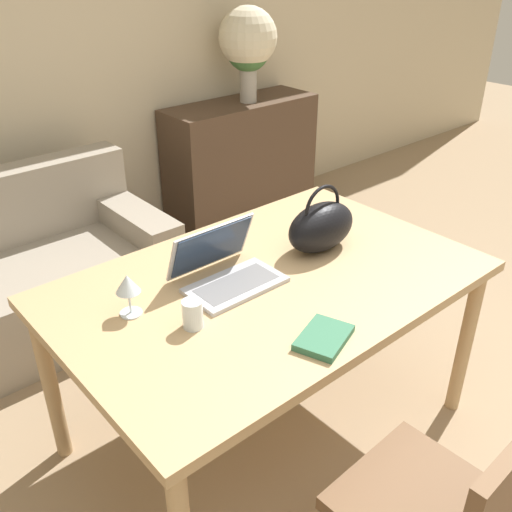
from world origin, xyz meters
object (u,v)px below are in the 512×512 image
object	(u,v)px
laptop	(224,267)
flower_vase	(248,42)
handbag	(321,226)
drinking_glass	(193,314)
chair	(448,510)
wine_glass	(128,286)

from	to	relation	value
laptop	flower_vase	xyz separation A→B (m)	(1.47, 1.61, 0.45)
laptop	handbag	world-z (taller)	handbag
drinking_glass	flower_vase	world-z (taller)	flower_vase
chair	wine_glass	xyz separation A→B (m)	(-0.37, 1.04, 0.39)
chair	laptop	xyz separation A→B (m)	(0.01, 1.01, 0.34)
chair	handbag	xyz separation A→B (m)	(0.45, 0.94, 0.38)
chair	wine_glass	bearing A→B (deg)	107.52
drinking_glass	flower_vase	bearing A→B (deg)	45.74
chair	wine_glass	size ratio (longest dim) A/B	5.62
chair	drinking_glass	world-z (taller)	drinking_glass
drinking_glass	flower_vase	size ratio (longest dim) A/B	0.16
laptop	drinking_glass	bearing A→B (deg)	-147.31
handbag	chair	bearing A→B (deg)	-115.54
wine_glass	handbag	size ratio (longest dim) A/B	0.47
laptop	wine_glass	size ratio (longest dim) A/B	2.35
drinking_glass	handbag	xyz separation A→B (m)	(0.70, 0.10, 0.05)
drinking_glass	handbag	world-z (taller)	handbag
laptop	flower_vase	world-z (taller)	flower_vase
chair	handbag	world-z (taller)	handbag
flower_vase	laptop	bearing A→B (deg)	-132.44
chair	wine_glass	world-z (taller)	wine_glass
drinking_glass	handbag	distance (m)	0.71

